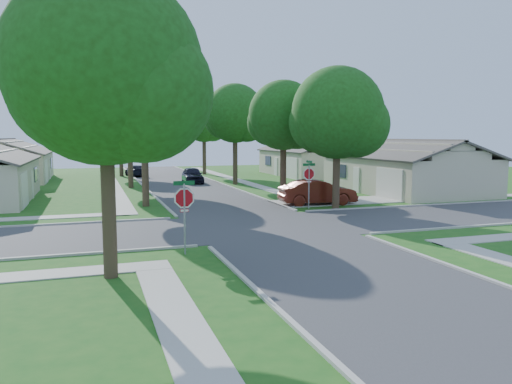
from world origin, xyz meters
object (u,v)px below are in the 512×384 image
object	(u,v)px
tree_e_mid	(236,116)
car_curb_west	(136,171)
tree_w_near	(144,109)
house_nw_far	(6,166)
tree_e_near	(284,119)
car_driveway	(318,192)
tree_w_mid	(130,112)
tree_e_far	(204,123)
tree_ne_corner	(338,117)
house_ne_far	(311,162)
car_curb_east	(192,175)
stop_sign_sw	(184,201)
tree_sw_corner	(107,77)
tree_w_far	(121,126)
house_ne_near	(405,173)
stop_sign_ne	(309,176)

from	to	relation	value
tree_e_mid	car_curb_west	world-z (taller)	tree_e_mid
tree_w_near	house_nw_far	distance (m)	26.05
tree_e_near	car_driveway	bearing A→B (deg)	-66.25
tree_w_mid	car_driveway	xyz separation A→B (m)	(10.64, -14.84, -5.67)
tree_e_near	tree_e_far	bearing A→B (deg)	90.00
tree_ne_corner	house_ne_far	size ratio (longest dim) A/B	0.64
tree_e_mid	tree_ne_corner	xyz separation A→B (m)	(1.60, -16.80, -0.66)
house_ne_far	tree_ne_corner	bearing A→B (deg)	-111.23
house_ne_far	car_curb_east	bearing A→B (deg)	-159.75
stop_sign_sw	tree_sw_corner	bearing A→B (deg)	-140.03
car_curb_east	car_driveway	bearing A→B (deg)	-70.42
tree_e_mid	tree_sw_corner	world-z (taller)	tree_sw_corner
tree_w_far	tree_ne_corner	xyz separation A→B (m)	(11.01, -29.80, 0.09)
tree_w_mid	tree_ne_corner	bearing A→B (deg)	-56.78
car_curb_east	car_curb_west	xyz separation A→B (m)	(-4.40, 9.97, -0.14)
house_ne_far	tree_w_near	bearing A→B (deg)	-135.91
tree_w_mid	car_curb_west	xyz separation A→B (m)	(1.44, 12.51, -5.87)
tree_e_near	house_ne_near	size ratio (longest dim) A/B	0.61
tree_sw_corner	house_ne_far	xyz separation A→B (m)	(23.43, 35.99, -4.75)
stop_sign_ne	tree_e_far	distance (m)	29.57
tree_e_near	tree_w_mid	size ratio (longest dim) A/B	0.87
tree_e_mid	house_ne_far	size ratio (longest dim) A/B	0.68
house_nw_far	car_driveway	distance (m)	33.93
tree_w_near	tree_w_mid	bearing A→B (deg)	89.98
tree_w_far	car_curb_west	distance (m)	5.12
tree_e_far	tree_w_near	size ratio (longest dim) A/B	0.97
tree_sw_corner	car_curb_west	xyz separation A→B (m)	(4.24, 40.51, -5.65)
house_ne_near	car_driveway	world-z (taller)	house_ne_near
stop_sign_ne	house_nw_far	size ratio (longest dim) A/B	0.22
house_nw_far	car_curb_west	distance (m)	12.91
tree_ne_corner	house_ne_near	size ratio (longest dim) A/B	0.64
stop_sign_ne	tree_e_near	xyz separation A→B (m)	(0.05, 4.31, 3.61)
stop_sign_sw	tree_w_near	bearing A→B (deg)	89.77
tree_e_mid	house_ne_far	xyz separation A→B (m)	(11.23, 7.99, -4.74)
tree_sw_corner	house_nw_far	xyz separation A→B (m)	(-8.56, 38.99, -4.75)
tree_w_far	car_driveway	xyz separation A→B (m)	(10.65, -27.84, -4.68)
tree_w_mid	house_nw_far	distance (m)	16.56
tree_w_near	car_curb_west	distance (m)	25.16
car_curb_east	house_ne_far	bearing A→B (deg)	24.39
tree_w_near	house_ne_near	bearing A→B (deg)	5.51
tree_e_far	car_driveway	size ratio (longest dim) A/B	1.75
tree_e_far	tree_w_mid	distance (m)	16.05
tree_w_near	house_ne_near	xyz separation A→B (m)	(20.64, 1.99, -4.60)
car_curb_west	tree_w_far	bearing A→B (deg)	-26.31
car_curb_west	house_nw_far	bearing A→B (deg)	-0.78
tree_w_near	tree_e_mid	bearing A→B (deg)	51.92
car_driveway	tree_e_far	bearing A→B (deg)	7.34
tree_e_near	tree_e_mid	size ratio (longest dim) A/B	0.90
tree_e_near	house_ne_far	world-z (taller)	tree_e_near
tree_e_far	tree_w_near	world-z (taller)	tree_w_near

